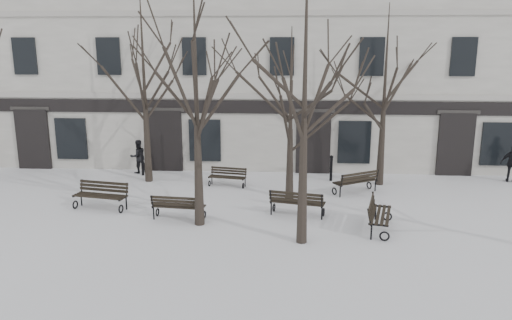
# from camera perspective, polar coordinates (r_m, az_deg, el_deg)

# --- Properties ---
(ground) EXTENTS (100.00, 100.00, 0.00)m
(ground) POSITION_cam_1_polar(r_m,az_deg,el_deg) (16.34, -4.78, -8.27)
(ground) COLOR white
(ground) RESTS_ON ground
(building) EXTENTS (40.40, 10.20, 11.40)m
(building) POSITION_cam_1_polar(r_m,az_deg,el_deg) (28.10, -1.02, 12.23)
(building) COLOR beige
(building) RESTS_ON ground
(tree_1) EXTENTS (5.63, 5.63, 8.04)m
(tree_1) POSITION_cam_1_polar(r_m,az_deg,el_deg) (16.07, -6.90, 9.75)
(tree_1) COLOR black
(tree_1) RESTS_ON ground
(tree_2) EXTENTS (6.18, 6.18, 8.83)m
(tree_2) POSITION_cam_1_polar(r_m,az_deg,el_deg) (14.45, 5.67, 11.38)
(tree_2) COLOR black
(tree_2) RESTS_ON ground
(tree_4) EXTENTS (5.96, 5.96, 8.52)m
(tree_4) POSITION_cam_1_polar(r_m,az_deg,el_deg) (21.93, -12.79, 11.18)
(tree_4) COLOR black
(tree_4) RESTS_ON ground
(tree_5) EXTENTS (4.61, 4.61, 6.58)m
(tree_5) POSITION_cam_1_polar(r_m,az_deg,el_deg) (19.01, 4.01, 7.55)
(tree_5) COLOR black
(tree_5) RESTS_ON ground
(tree_6) EXTENTS (5.31, 5.31, 7.58)m
(tree_6) POSITION_cam_1_polar(r_m,az_deg,el_deg) (21.58, 14.59, 9.49)
(tree_6) COLOR black
(tree_6) RESTS_ON ground
(bench_0) EXTENTS (2.07, 1.08, 1.00)m
(bench_0) POSITION_cam_1_polar(r_m,az_deg,el_deg) (19.26, -17.28, -3.78)
(bench_0) COLOR black
(bench_0) RESTS_ON ground
(bench_1) EXTENTS (1.87, 0.84, 0.91)m
(bench_1) POSITION_cam_1_polar(r_m,az_deg,el_deg) (17.47, -8.88, -5.21)
(bench_1) COLOR black
(bench_1) RESTS_ON ground
(bench_2) EXTENTS (2.01, 1.10, 0.97)m
(bench_2) POSITION_cam_1_polar(r_m,az_deg,el_deg) (17.66, 4.72, -4.80)
(bench_2) COLOR black
(bench_2) RESTS_ON ground
(bench_3) EXTENTS (1.65, 0.85, 0.80)m
(bench_3) POSITION_cam_1_polar(r_m,az_deg,el_deg) (21.35, -3.27, -1.87)
(bench_3) COLOR black
(bench_3) RESTS_ON ground
(bench_4) EXTENTS (1.95, 1.56, 0.96)m
(bench_4) POSITION_cam_1_polar(r_m,az_deg,el_deg) (20.67, 11.41, -2.37)
(bench_4) COLOR black
(bench_4) RESTS_ON ground
(bench_5) EXTENTS (1.16, 2.10, 1.01)m
(bench_5) POSITION_cam_1_polar(r_m,az_deg,el_deg) (16.84, 13.78, -5.97)
(bench_5) COLOR black
(bench_5) RESTS_ON ground
(bollard_a) EXTENTS (0.14, 0.14, 1.07)m
(bollard_a) POSITION_cam_1_polar(r_m,az_deg,el_deg) (23.64, -12.85, -0.36)
(bollard_a) COLOR black
(bollard_a) RESTS_ON ground
(bollard_b) EXTENTS (0.15, 0.15, 1.16)m
(bollard_b) POSITION_cam_1_polar(r_m,az_deg,el_deg) (22.35, 8.59, -0.82)
(bollard_b) COLOR black
(bollard_b) RESTS_ON ground
(pedestrian_b) EXTENTS (0.97, 0.94, 1.58)m
(pedestrian_b) POSITION_cam_1_polar(r_m,az_deg,el_deg) (24.28, -13.23, -1.42)
(pedestrian_b) COLOR black
(pedestrian_b) RESTS_ON ground
(pedestrian_c) EXTENTS (1.07, 0.71, 1.69)m
(pedestrian_c) POSITION_cam_1_polar(r_m,az_deg,el_deg) (24.78, 27.10, -2.24)
(pedestrian_c) COLOR black
(pedestrian_c) RESTS_ON ground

